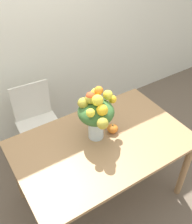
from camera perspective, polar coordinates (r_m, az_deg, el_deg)
The scene contains 6 objects.
ground_plane at distance 2.73m, azimuth 1.12°, elevation -17.32°, with size 12.00×12.00×0.00m, color brown.
wall_back at distance 2.79m, azimuth -13.79°, elevation 18.94°, with size 8.00×0.06×2.70m.
dining_table at distance 2.21m, azimuth 1.33°, elevation -8.15°, with size 1.43×0.90×0.74m.
flower_vase at distance 2.02m, azimuth 0.01°, elevation -0.29°, with size 0.35×0.35×0.46m.
pumpkin at distance 2.21m, azimuth 3.62°, elevation -3.61°, with size 0.09×0.09×0.08m.
dining_chair_near_window at distance 2.82m, azimuth -12.53°, elevation -2.26°, with size 0.45×0.45×0.85m.
Camera 1 is at (-0.84, -1.22, 2.29)m, focal length 42.00 mm.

